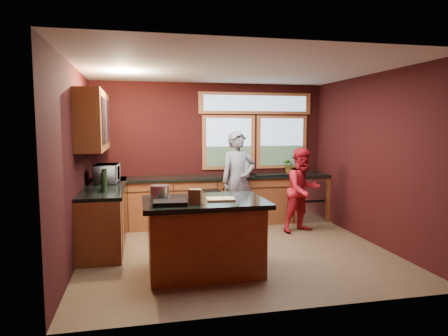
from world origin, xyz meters
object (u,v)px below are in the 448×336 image
object	(u,v)px
cutting_board	(221,199)
person_red	(303,190)
island	(205,235)
person_grey	(238,181)
stock_pot	(160,192)

from	to	relation	value
cutting_board	person_red	bearing A→B (deg)	41.84
island	person_red	xyz separation A→B (m)	(2.02, 1.58, 0.27)
island	cutting_board	distance (m)	0.52
person_grey	person_red	bearing A→B (deg)	-27.35
person_red	stock_pot	world-z (taller)	person_red
person_grey	cutting_board	bearing A→B (deg)	-116.77
cutting_board	stock_pot	world-z (taller)	stock_pot
person_grey	person_red	world-z (taller)	person_grey
person_red	stock_pot	bearing A→B (deg)	-167.96
person_grey	cutting_board	xyz separation A→B (m)	(-0.75, -2.04, 0.06)
person_grey	person_red	distance (m)	1.16
person_grey	island	bearing A→B (deg)	-122.11
island	person_red	world-z (taller)	person_red
person_red	island	bearing A→B (deg)	-159.03
island	stock_pot	distance (m)	0.80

